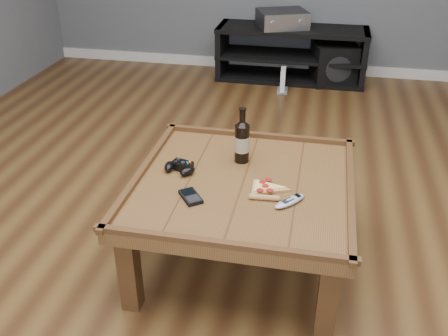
% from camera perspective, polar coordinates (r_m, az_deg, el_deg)
% --- Properties ---
extents(ground, '(6.00, 6.00, 0.00)m').
position_cam_1_polar(ground, '(2.57, 2.00, -10.22)').
color(ground, '#3F2512').
rests_on(ground, ground).
extents(baseboard, '(5.00, 0.02, 0.10)m').
position_cam_1_polar(baseboard, '(5.20, 7.75, 11.42)').
color(baseboard, silver).
rests_on(baseboard, ground).
extents(coffee_table, '(1.03, 1.03, 0.48)m').
position_cam_1_polar(coffee_table, '(2.34, 2.17, -2.83)').
color(coffee_table, '#533517').
rests_on(coffee_table, ground).
extents(media_console, '(1.40, 0.45, 0.50)m').
position_cam_1_polar(media_console, '(4.92, 7.66, 12.75)').
color(media_console, black).
rests_on(media_console, ground).
extents(beer_bottle, '(0.07, 0.07, 0.28)m').
position_cam_1_polar(beer_bottle, '(2.43, 2.07, 3.18)').
color(beer_bottle, black).
rests_on(beer_bottle, coffee_table).
extents(game_controller, '(0.17, 0.14, 0.05)m').
position_cam_1_polar(game_controller, '(2.39, -5.07, 0.10)').
color(game_controller, black).
rests_on(game_controller, coffee_table).
extents(pizza_slice, '(0.16, 0.25, 0.02)m').
position_cam_1_polar(pizza_slice, '(2.24, 4.73, -2.42)').
color(pizza_slice, tan).
rests_on(pizza_slice, coffee_table).
extents(smartphone, '(0.13, 0.14, 0.02)m').
position_cam_1_polar(smartphone, '(2.19, -3.83, -3.27)').
color(smartphone, black).
rests_on(smartphone, coffee_table).
extents(remote_control, '(0.15, 0.16, 0.02)m').
position_cam_1_polar(remote_control, '(2.17, 7.52, -3.77)').
color(remote_control, '#9CA3AA').
rests_on(remote_control, coffee_table).
extents(av_receiver, '(0.53, 0.49, 0.15)m').
position_cam_1_polar(av_receiver, '(4.84, 6.68, 16.57)').
color(av_receiver, black).
rests_on(av_receiver, media_console).
extents(subwoofer, '(0.46, 0.46, 0.38)m').
position_cam_1_polar(subwoofer, '(4.91, 12.41, 11.61)').
color(subwoofer, black).
rests_on(subwoofer, ground).
extents(game_console, '(0.10, 0.17, 0.21)m').
position_cam_1_polar(game_console, '(4.64, 6.74, 9.85)').
color(game_console, gray).
rests_on(game_console, ground).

